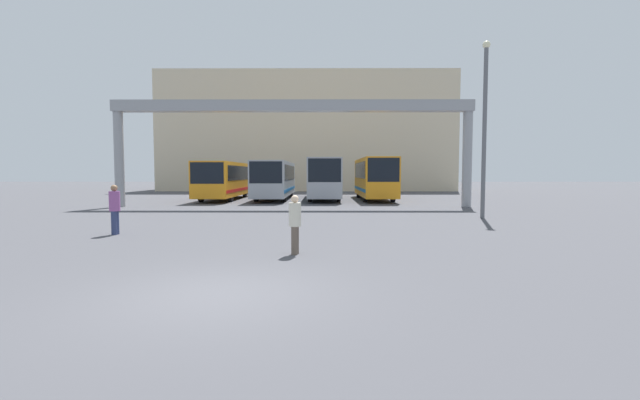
{
  "coord_description": "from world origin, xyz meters",
  "views": [
    {
      "loc": [
        1.89,
        -7.56,
        2.18
      ],
      "look_at": [
        1.73,
        22.21,
        0.3
      ],
      "focal_mm": 24.0,
      "sensor_mm": 36.0,
      "label": 1
    }
  ],
  "objects_px": {
    "pedestrian_mid_left": "(295,223)",
    "bus_slot_0": "(225,178)",
    "bus_slot_2": "(324,176)",
    "bus_slot_1": "(275,178)",
    "lamp_post": "(485,123)",
    "bus_slot_3": "(374,176)",
    "pedestrian_near_left": "(115,208)"
  },
  "relations": [
    {
      "from": "lamp_post",
      "to": "bus_slot_0",
      "type": "bearing_deg",
      "value": 137.56
    },
    {
      "from": "pedestrian_mid_left",
      "to": "lamp_post",
      "type": "height_order",
      "value": "lamp_post"
    },
    {
      "from": "bus_slot_2",
      "to": "bus_slot_0",
      "type": "bearing_deg",
      "value": -175.6
    },
    {
      "from": "pedestrian_near_left",
      "to": "bus_slot_0",
      "type": "bearing_deg",
      "value": 1.17
    },
    {
      "from": "pedestrian_near_left",
      "to": "bus_slot_1",
      "type": "bearing_deg",
      "value": -10.13
    },
    {
      "from": "bus_slot_0",
      "to": "lamp_post",
      "type": "xyz_separation_m",
      "value": [
        15.83,
        -14.47,
        2.83
      ]
    },
    {
      "from": "bus_slot_2",
      "to": "lamp_post",
      "type": "xyz_separation_m",
      "value": [
        7.62,
        -15.1,
        2.68
      ]
    },
    {
      "from": "lamp_post",
      "to": "bus_slot_1",
      "type": "bearing_deg",
      "value": 127.83
    },
    {
      "from": "bus_slot_0",
      "to": "lamp_post",
      "type": "bearing_deg",
      "value": -42.44
    },
    {
      "from": "bus_slot_0",
      "to": "bus_slot_2",
      "type": "distance_m",
      "value": 8.23
    },
    {
      "from": "bus_slot_3",
      "to": "pedestrian_mid_left",
      "type": "bearing_deg",
      "value": -101.95
    },
    {
      "from": "bus_slot_1",
      "to": "bus_slot_2",
      "type": "bearing_deg",
      "value": 0.02
    },
    {
      "from": "bus_slot_1",
      "to": "pedestrian_mid_left",
      "type": "bearing_deg",
      "value": -82.51
    },
    {
      "from": "bus_slot_1",
      "to": "bus_slot_0",
      "type": "bearing_deg",
      "value": -171.28
    },
    {
      "from": "pedestrian_mid_left",
      "to": "bus_slot_0",
      "type": "bearing_deg",
      "value": -153.36
    },
    {
      "from": "bus_slot_0",
      "to": "bus_slot_1",
      "type": "bearing_deg",
      "value": 8.72
    },
    {
      "from": "bus_slot_0",
      "to": "pedestrian_near_left",
      "type": "height_order",
      "value": "bus_slot_0"
    },
    {
      "from": "bus_slot_2",
      "to": "bus_slot_3",
      "type": "bearing_deg",
      "value": -11.08
    },
    {
      "from": "pedestrian_mid_left",
      "to": "pedestrian_near_left",
      "type": "relative_size",
      "value": 0.9
    },
    {
      "from": "pedestrian_mid_left",
      "to": "bus_slot_2",
      "type": "bearing_deg",
      "value": -172.55
    },
    {
      "from": "bus_slot_1",
      "to": "bus_slot_3",
      "type": "bearing_deg",
      "value": -5.58
    },
    {
      "from": "bus_slot_1",
      "to": "bus_slot_3",
      "type": "distance_m",
      "value": 8.25
    },
    {
      "from": "bus_slot_3",
      "to": "lamp_post",
      "type": "bearing_deg",
      "value": -76.17
    },
    {
      "from": "bus_slot_2",
      "to": "bus_slot_1",
      "type": "bearing_deg",
      "value": -179.98
    },
    {
      "from": "bus_slot_0",
      "to": "bus_slot_1",
      "type": "distance_m",
      "value": 4.15
    },
    {
      "from": "bus_slot_0",
      "to": "pedestrian_mid_left",
      "type": "bearing_deg",
      "value": -72.9
    },
    {
      "from": "bus_slot_3",
      "to": "pedestrian_near_left",
      "type": "bearing_deg",
      "value": -120.2
    },
    {
      "from": "bus_slot_3",
      "to": "pedestrian_near_left",
      "type": "height_order",
      "value": "bus_slot_3"
    },
    {
      "from": "bus_slot_0",
      "to": "pedestrian_mid_left",
      "type": "xyz_separation_m",
      "value": [
        7.31,
        -23.78,
        -0.91
      ]
    },
    {
      "from": "bus_slot_1",
      "to": "pedestrian_near_left",
      "type": "height_order",
      "value": "bus_slot_1"
    },
    {
      "from": "pedestrian_near_left",
      "to": "lamp_post",
      "type": "height_order",
      "value": "lamp_post"
    },
    {
      "from": "bus_slot_2",
      "to": "pedestrian_mid_left",
      "type": "height_order",
      "value": "bus_slot_2"
    }
  ]
}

